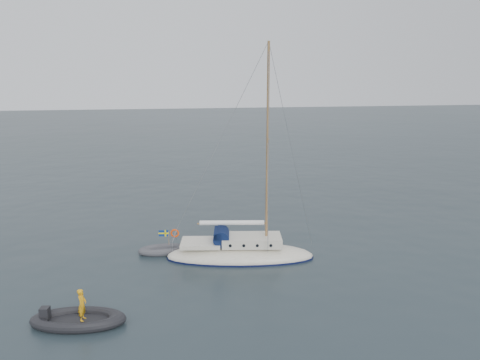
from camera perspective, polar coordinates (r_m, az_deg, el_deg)
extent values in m
plane|color=black|center=(27.86, 0.21, -9.33)|extent=(300.00, 300.00, 0.00)
ellipsoid|color=#EDE5CE|center=(27.55, 0.02, -9.27)|extent=(8.51, 2.65, 1.42)
cube|color=beige|center=(27.35, 1.38, -7.25)|extent=(3.41, 1.80, 0.52)
cube|color=#EDE5CE|center=(26.89, -4.76, -7.98)|extent=(2.27, 1.80, 0.24)
cylinder|color=#0C173B|center=(26.92, -2.26, -6.99)|extent=(0.91, 1.56, 0.91)
cube|color=#0C173B|center=(26.83, -2.66, -6.63)|extent=(0.43, 1.56, 0.38)
cylinder|color=olive|center=(26.28, 3.25, 4.10)|extent=(0.14, 0.14, 11.35)
cylinder|color=olive|center=(26.21, 3.27, 5.33)|extent=(0.05, 2.08, 0.05)
cylinder|color=olive|center=(26.80, -0.97, -5.38)|extent=(3.97, 0.09, 0.09)
cylinder|color=white|center=(26.78, -0.97, -5.29)|extent=(3.70, 0.26, 0.26)
cylinder|color=gray|center=(26.61, -8.03, -7.34)|extent=(0.04, 2.08, 0.04)
torus|color=#EF3F05|center=(27.15, -8.23, -6.96)|extent=(0.51, 0.09, 0.51)
cylinder|color=olive|center=(26.63, -8.74, -7.57)|extent=(0.03, 0.03, 0.85)
cube|color=navy|center=(26.52, -9.38, -7.03)|extent=(0.57, 0.02, 0.36)
cube|color=yellow|center=(26.52, -9.38, -7.03)|extent=(0.59, 0.03, 0.09)
cube|color=yellow|center=(26.52, -9.15, -7.02)|extent=(0.09, 0.03, 0.38)
cylinder|color=black|center=(27.94, -1.53, -6.83)|extent=(0.17, 0.06, 0.17)
cylinder|color=black|center=(26.26, -0.77, -8.08)|extent=(0.17, 0.06, 0.17)
cylinder|color=black|center=(28.09, 0.00, -6.72)|extent=(0.17, 0.06, 0.17)
cylinder|color=black|center=(26.41, 0.85, -7.96)|extent=(0.17, 0.06, 0.17)
cylinder|color=black|center=(28.25, 1.51, -6.62)|extent=(0.17, 0.06, 0.17)
cylinder|color=black|center=(26.59, 2.45, -7.84)|extent=(0.17, 0.06, 0.17)
cylinder|color=black|center=(28.43, 3.00, -6.50)|extent=(0.17, 0.06, 0.17)
cylinder|color=black|center=(26.78, 4.03, -7.71)|extent=(0.17, 0.06, 0.17)
cube|color=#444448|center=(28.77, -9.31, -8.51)|extent=(1.82, 0.75, 0.11)
cube|color=black|center=(21.84, -19.11, -15.93)|extent=(2.53, 1.05, 0.13)
cube|color=black|center=(21.91, -22.86, -15.18)|extent=(0.37, 0.37, 0.63)
imported|color=orange|center=(21.48, -18.68, -14.16)|extent=(0.35, 0.52, 1.41)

